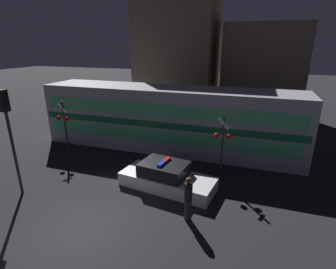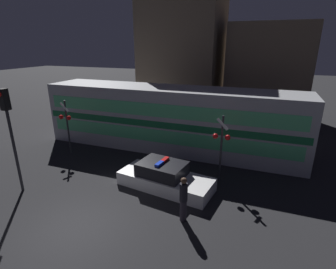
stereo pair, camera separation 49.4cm
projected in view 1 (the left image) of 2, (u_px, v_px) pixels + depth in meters
name	position (u px, v px, depth m)	size (l,w,h in m)	color
ground_plane	(81.00, 230.00, 9.64)	(120.00, 120.00, 0.00)	black
train	(168.00, 118.00, 16.77)	(16.40, 3.11, 3.95)	#B7BABF
police_car	(167.00, 178.00, 12.40)	(4.69, 2.38, 1.36)	silver
pedestrian	(188.00, 198.00, 9.93)	(0.31, 0.31, 1.84)	#2D2833
crossing_signal_near	(222.00, 142.00, 12.62)	(0.84, 0.31, 3.34)	#2D2D33
crossing_signal_far	(64.00, 123.00, 15.53)	(0.84, 0.31, 3.36)	#2D2D33
traffic_light_corner	(8.00, 122.00, 10.93)	(0.30, 0.46, 4.76)	#2D2D33
building_left	(179.00, 57.00, 23.50)	(6.56, 6.21, 10.80)	brown
building_center	(262.00, 74.00, 22.58)	(6.28, 6.31, 8.06)	brown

